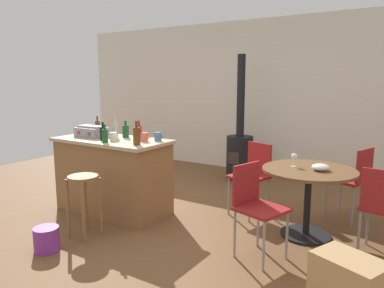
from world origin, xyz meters
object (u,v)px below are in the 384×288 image
(folding_chair_right, at_px, (256,203))
(wine_glass, at_px, (294,157))
(bottle_2, at_px, (98,127))
(cardboard_box, at_px, (348,287))
(folding_chair_far, at_px, (354,177))
(bottle_0, at_px, (126,131))
(wood_stove, at_px, (240,149))
(bottle_5, at_px, (137,136))
(cup_0, at_px, (113,137))
(plastic_bucket, at_px, (47,239))
(folding_chair_near, at_px, (384,205))
(wooden_stool, at_px, (84,193))
(bottle_6, at_px, (139,132))
(cup_2, at_px, (158,137))
(cup_1, at_px, (145,137))
(bottle_4, at_px, (103,133))
(dining_table, at_px, (308,185))
(kitchen_island, at_px, (113,175))
(toolbox, at_px, (92,132))
(bottle_1, at_px, (115,130))
(folding_chair_left, at_px, (253,172))
(bottle_3, at_px, (105,135))
(serving_bowl, at_px, (321,167))

(folding_chair_right, xyz_separation_m, wine_glass, (0.12, 0.73, 0.32))
(bottle_2, relative_size, cardboard_box, 0.51)
(folding_chair_far, xyz_separation_m, bottle_0, (-2.53, -1.13, 0.49))
(wood_stove, height_order, bottle_5, wood_stove)
(cup_0, distance_m, plastic_bucket, 1.37)
(folding_chair_near, distance_m, bottle_0, 2.99)
(wooden_stool, relative_size, folding_chair_near, 0.76)
(wooden_stool, height_order, folding_chair_near, folding_chair_near)
(bottle_0, height_order, bottle_6, bottle_6)
(bottle_6, bearing_deg, cardboard_box, -17.16)
(cup_2, bearing_deg, bottle_0, -179.82)
(bottle_6, height_order, cup_1, bottle_6)
(wood_stove, relative_size, bottle_4, 9.36)
(dining_table, height_order, bottle_5, bottle_5)
(kitchen_island, bearing_deg, dining_table, 13.67)
(bottle_5, bearing_deg, bottle_6, 126.58)
(wooden_stool, height_order, dining_table, dining_table)
(folding_chair_near, distance_m, cup_1, 2.60)
(kitchen_island, relative_size, toolbox, 3.81)
(bottle_5, height_order, wine_glass, bottle_5)
(dining_table, distance_m, bottle_1, 2.38)
(cup_1, bearing_deg, folding_chair_left, 37.52)
(cup_0, relative_size, cardboard_box, 0.26)
(kitchen_island, relative_size, cup_2, 12.03)
(bottle_3, distance_m, serving_bowl, 2.40)
(bottle_5, distance_m, cardboard_box, 2.54)
(kitchen_island, distance_m, cup_1, 0.70)
(dining_table, distance_m, cup_0, 2.28)
(folding_chair_left, xyz_separation_m, wine_glass, (0.60, -0.29, 0.31))
(dining_table, xyz_separation_m, wood_stove, (-1.61, 1.72, -0.05))
(folding_chair_far, bearing_deg, cup_2, -150.82)
(kitchen_island, bearing_deg, cardboard_box, -12.79)
(wood_stove, distance_m, cardboard_box, 3.70)
(bottle_4, bearing_deg, bottle_2, 143.10)
(bottle_0, xyz_separation_m, plastic_bucket, (0.18, -1.35, -0.90))
(bottle_2, bearing_deg, folding_chair_far, 19.11)
(folding_chair_near, bearing_deg, wooden_stool, -157.08)
(cup_2, height_order, serving_bowl, cup_2)
(dining_table, relative_size, bottle_0, 4.49)
(bottle_5, xyz_separation_m, wine_glass, (1.56, 0.73, -0.19))
(serving_bowl, distance_m, plastic_bucket, 2.83)
(cardboard_box, bearing_deg, serving_bowl, 113.14)
(folding_chair_left, bearing_deg, bottle_3, -141.08)
(bottle_4, distance_m, wine_glass, 2.24)
(serving_bowl, height_order, plastic_bucket, serving_bowl)
(bottle_2, xyz_separation_m, cup_0, (0.64, -0.35, -0.04))
(folding_chair_right, relative_size, cardboard_box, 1.88)
(toolbox, height_order, bottle_4, bottle_4)
(wine_glass, height_order, plastic_bucket, wine_glass)
(folding_chair_left, xyz_separation_m, toolbox, (-1.84, -0.89, 0.47))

